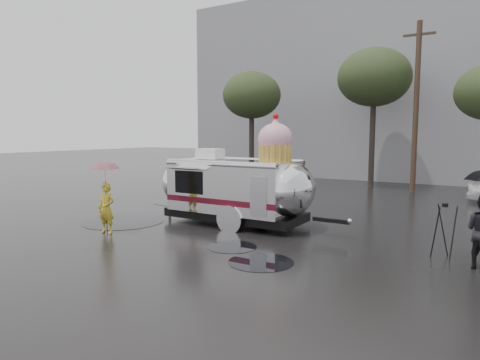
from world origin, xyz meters
The scene contains 11 objects.
ground centered at (0.00, 0.00, 0.00)m, with size 120.00×120.00×0.00m, color black.
puddles centered at (-3.90, 2.03, 0.01)m, with size 9.87×8.70×0.01m.
grey_building centered at (-4.00, 24.00, 6.50)m, with size 22.00×12.00×13.00m, color slate.
utility_pole centered at (2.50, 14.00, 4.62)m, with size 1.60×0.28×9.00m.
tree_left centered at (-7.00, 13.00, 5.48)m, with size 3.64×3.64×6.95m.
tree_mid centered at (0.00, 15.00, 6.34)m, with size 4.20×4.20×8.03m.
barricade_row centered at (-5.55, 9.96, 0.52)m, with size 4.30×0.80×1.00m.
airstream_trailer centered at (-1.32, 2.09, 1.37)m, with size 7.25×2.75×3.90m.
person_left centered at (-4.15, -1.26, 0.80)m, with size 0.58×0.38×1.60m, color gold.
umbrella_pink centered at (-4.15, -1.26, 1.93)m, with size 1.13×1.13×2.32m.
tripod centered at (5.35, 1.34, 0.83)m, with size 0.58×0.56×1.43m.
Camera 1 is at (6.48, -10.50, 3.20)m, focal length 32.00 mm.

